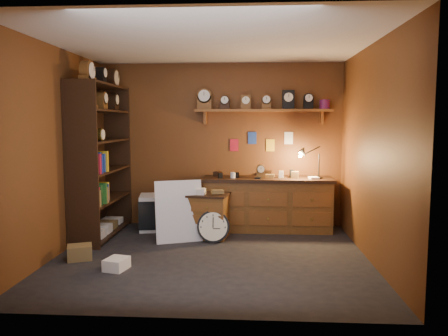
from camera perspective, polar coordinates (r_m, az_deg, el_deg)
floor at (r=5.77m, az=-1.70°, el=-11.47°), size 4.00×4.00×0.00m
room_shell at (r=5.61m, az=-1.20°, el=5.89°), size 4.02×3.62×2.71m
shelving_unit at (r=6.87m, az=-16.02°, el=1.78°), size 0.47×1.60×2.58m
workbench at (r=7.07m, az=5.71°, el=-4.28°), size 2.06×0.66×1.36m
low_cabinet at (r=6.59m, az=-2.01°, el=-5.95°), size 0.66×0.58×0.76m
big_round_clock at (r=6.37m, az=-1.41°, el=-7.65°), size 0.47×0.16×0.47m
white_panel at (r=6.50m, az=-5.85°, el=-9.49°), size 0.71×0.41×0.91m
mini_fridge at (r=7.18m, az=-8.75°, el=-5.72°), size 0.63×0.64×0.56m
floor_box_a at (r=5.91m, az=-18.32°, el=-10.41°), size 0.37×0.34×0.18m
floor_box_b at (r=5.41m, az=-13.86°, el=-12.06°), size 0.29×0.32×0.14m
floor_box_c at (r=6.88m, az=-3.01°, el=-7.86°), size 0.27×0.24×0.17m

